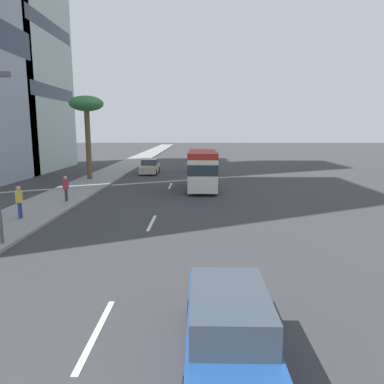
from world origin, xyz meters
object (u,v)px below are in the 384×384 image
object	(u,v)px
car_lead	(202,165)
car_fourth	(150,167)
minibus_second	(202,169)
car_third	(228,328)
palm_tree	(86,108)
pedestrian_near_lamp	(66,187)
pedestrian_mid_block	(19,200)

from	to	relation	value
car_lead	car_fourth	world-z (taller)	car_lead
minibus_second	car_fourth	size ratio (longest dim) A/B	1.41
car_third	palm_tree	world-z (taller)	palm_tree
car_third	palm_tree	size ratio (longest dim) A/B	0.60
pedestrian_near_lamp	car_fourth	bearing A→B (deg)	-97.89
car_lead	pedestrian_near_lamp	world-z (taller)	pedestrian_near_lamp
car_lead	car_third	world-z (taller)	car_lead
pedestrian_near_lamp	pedestrian_mid_block	world-z (taller)	pedestrian_mid_block
car_third	pedestrian_near_lamp	distance (m)	19.10
car_fourth	car_lead	bearing A→B (deg)	107.21
car_lead	palm_tree	xyz separation A→B (m)	(-7.29, 11.05, 6.10)
minibus_second	car_third	bearing A→B (deg)	-179.16
car_lead	pedestrian_near_lamp	distance (m)	20.67
minibus_second	pedestrian_near_lamp	world-z (taller)	minibus_second
car_fourth	palm_tree	size ratio (longest dim) A/B	0.59
minibus_second	car_third	size ratio (longest dim) A/B	1.38
car_third	pedestrian_mid_block	size ratio (longest dim) A/B	2.68
car_third	car_fourth	distance (m)	33.76
palm_tree	minibus_second	bearing A→B (deg)	-116.77
car_fourth	palm_tree	world-z (taller)	palm_tree
minibus_second	car_fourth	xyz separation A→B (m)	(10.97, 5.75, -0.96)
minibus_second	pedestrian_mid_block	distance (m)	14.37
pedestrian_near_lamp	car_third	bearing A→B (deg)	123.37
car_lead	pedestrian_near_lamp	size ratio (longest dim) A/B	2.83
car_lead	car_fourth	bearing A→B (deg)	107.21
minibus_second	car_fourth	world-z (taller)	minibus_second
car_lead	car_fourth	size ratio (longest dim) A/B	1.04
minibus_second	pedestrian_near_lamp	bearing A→B (deg)	121.78
car_fourth	palm_tree	bearing A→B (deg)	-43.33
car_lead	minibus_second	world-z (taller)	minibus_second
car_lead	pedestrian_mid_block	size ratio (longest dim) A/B	2.72
car_lead	pedestrian_mid_block	xyz separation A→B (m)	(-23.14, 10.09, 0.32)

